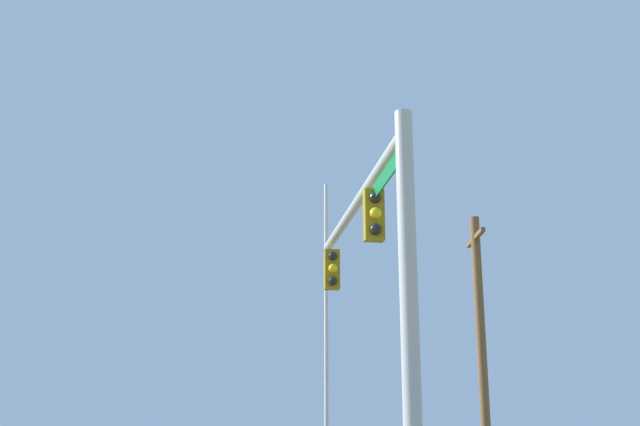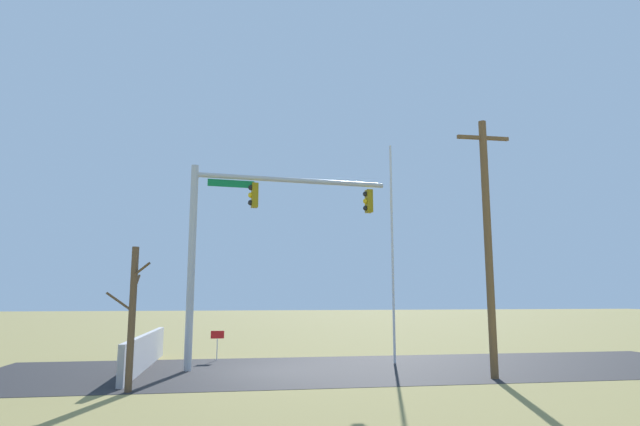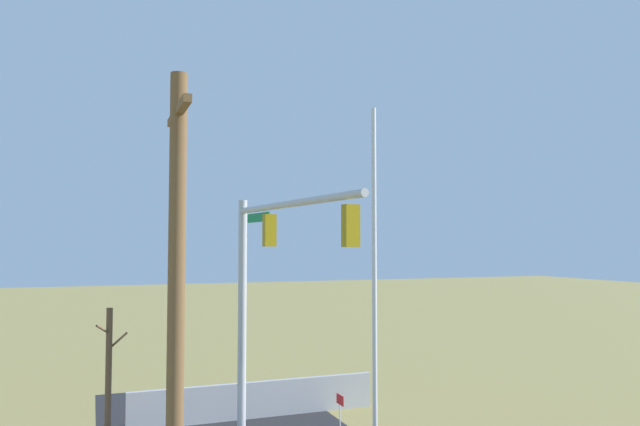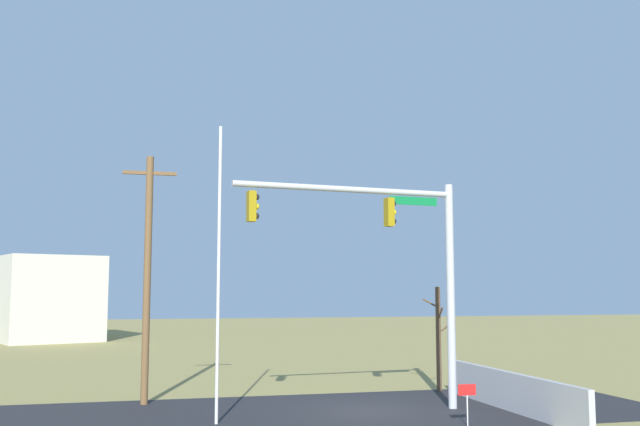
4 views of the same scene
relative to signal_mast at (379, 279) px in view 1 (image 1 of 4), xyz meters
The scene contains 3 objects.
signal_mast is the anchor object (origin of this frame).
flagpole 6.17m from the signal_mast, behind, with size 0.10×0.10×9.05m, color silver.
utility_pole 8.96m from the signal_mast, 155.82° to the left, with size 1.90×0.26×8.79m.
Camera 1 is at (14.63, -2.13, 2.57)m, focal length 45.09 mm.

